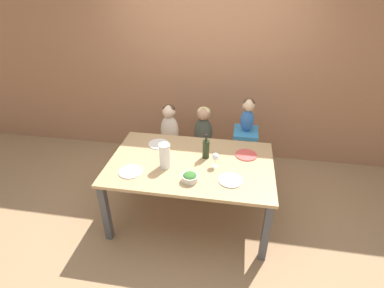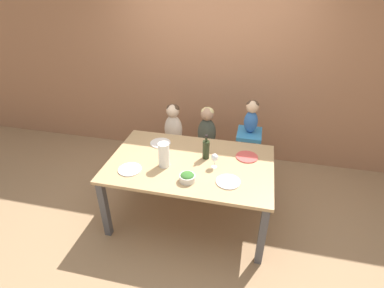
{
  "view_description": "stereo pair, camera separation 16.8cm",
  "coord_description": "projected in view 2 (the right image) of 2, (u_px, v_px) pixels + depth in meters",
  "views": [
    {
      "loc": [
        0.45,
        -2.61,
        2.57
      ],
      "look_at": [
        0.0,
        0.08,
        0.94
      ],
      "focal_mm": 28.0,
      "sensor_mm": 36.0,
      "label": 1
    },
    {
      "loc": [
        0.61,
        -2.58,
        2.57
      ],
      "look_at": [
        0.0,
        0.08,
        0.94
      ],
      "focal_mm": 28.0,
      "sensor_mm": 36.0,
      "label": 2
    }
  ],
  "objects": [
    {
      "name": "ground_plane",
      "position": [
        190.0,
        214.0,
        3.59
      ],
      "size": [
        14.0,
        14.0,
        0.0
      ],
      "primitive_type": "plane",
      "color": "#9E7A56"
    },
    {
      "name": "wall_back",
      "position": [
        215.0,
        68.0,
        4.13
      ],
      "size": [
        10.0,
        0.06,
        2.7
      ],
      "color": "#9E6B4C",
      "rests_on": "ground_plane"
    },
    {
      "name": "dining_table",
      "position": [
        190.0,
        169.0,
        3.25
      ],
      "size": [
        1.75,
        1.1,
        0.76
      ],
      "color": "tan",
      "rests_on": "ground_plane"
    },
    {
      "name": "chair_far_left",
      "position": [
        174.0,
        147.0,
        4.17
      ],
      "size": [
        0.36,
        0.42,
        0.47
      ],
      "color": "silver",
      "rests_on": "ground_plane"
    },
    {
      "name": "chair_far_center",
      "position": [
        206.0,
        151.0,
        4.08
      ],
      "size": [
        0.36,
        0.42,
        0.47
      ],
      "color": "silver",
      "rests_on": "ground_plane"
    },
    {
      "name": "chair_right_highchair",
      "position": [
        248.0,
        144.0,
        3.88
      ],
      "size": [
        0.31,
        0.36,
        0.76
      ],
      "color": "silver",
      "rests_on": "ground_plane"
    },
    {
      "name": "person_child_left",
      "position": [
        173.0,
        124.0,
        3.98
      ],
      "size": [
        0.24,
        0.18,
        0.57
      ],
      "color": "beige",
      "rests_on": "chair_far_left"
    },
    {
      "name": "person_child_center",
      "position": [
        207.0,
        127.0,
        3.89
      ],
      "size": [
        0.24,
        0.18,
        0.57
      ],
      "color": "#3D4238",
      "rests_on": "chair_far_center"
    },
    {
      "name": "person_baby_right",
      "position": [
        252.0,
        114.0,
        3.66
      ],
      "size": [
        0.17,
        0.16,
        0.43
      ],
      "color": "#3366B2",
      "rests_on": "chair_right_highchair"
    },
    {
      "name": "wine_bottle",
      "position": [
        206.0,
        149.0,
        3.22
      ],
      "size": [
        0.08,
        0.08,
        0.28
      ],
      "color": "#232D19",
      "rests_on": "dining_table"
    },
    {
      "name": "paper_towel_roll",
      "position": [
        164.0,
        155.0,
        3.08
      ],
      "size": [
        0.12,
        0.12,
        0.27
      ],
      "color": "white",
      "rests_on": "dining_table"
    },
    {
      "name": "wine_glass_near",
      "position": [
        215.0,
        158.0,
        3.07
      ],
      "size": [
        0.07,
        0.07,
        0.16
      ],
      "color": "white",
      "rests_on": "dining_table"
    },
    {
      "name": "salad_bowl_large",
      "position": [
        187.0,
        177.0,
        2.91
      ],
      "size": [
        0.16,
        0.16,
        0.09
      ],
      "color": "silver",
      "rests_on": "dining_table"
    },
    {
      "name": "dinner_plate_front_left",
      "position": [
        130.0,
        169.0,
        3.08
      ],
      "size": [
        0.24,
        0.24,
        0.01
      ],
      "color": "silver",
      "rests_on": "dining_table"
    },
    {
      "name": "dinner_plate_back_left",
      "position": [
        160.0,
        143.0,
        3.54
      ],
      "size": [
        0.24,
        0.24,
        0.01
      ],
      "color": "silver",
      "rests_on": "dining_table"
    },
    {
      "name": "dinner_plate_back_right",
      "position": [
        247.0,
        157.0,
        3.28
      ],
      "size": [
        0.24,
        0.24,
        0.01
      ],
      "color": "#D14C47",
      "rests_on": "dining_table"
    },
    {
      "name": "dinner_plate_front_right",
      "position": [
        228.0,
        182.0,
        2.91
      ],
      "size": [
        0.24,
        0.24,
        0.01
      ],
      "color": "silver",
      "rests_on": "dining_table"
    }
  ]
}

